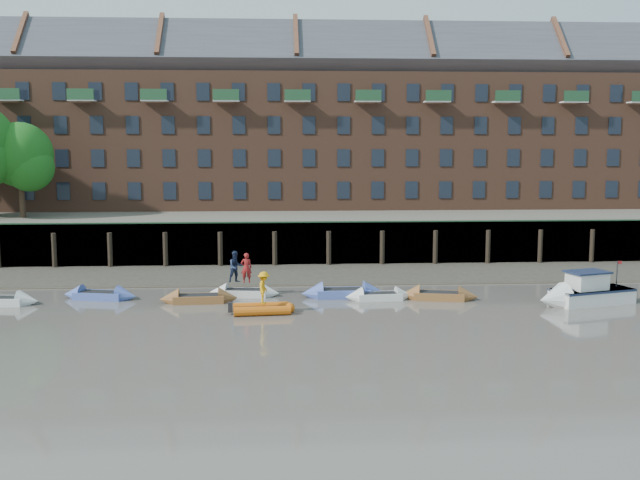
{
  "coord_description": "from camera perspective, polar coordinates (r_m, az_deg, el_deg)",
  "views": [
    {
      "loc": [
        -1.89,
        -33.01,
        8.99
      ],
      "look_at": [
        0.77,
        12.0,
        3.2
      ],
      "focal_mm": 42.0,
      "sensor_mm": 36.0,
      "label": 1
    }
  ],
  "objects": [
    {
      "name": "rowboat_3",
      "position": [
        44.81,
        -5.79,
        -4.01
      ],
      "size": [
        4.33,
        1.77,
        1.22
      ],
      "rotation": [
        0.0,
        0.0,
        -0.13
      ],
      "color": "silver",
      "rests_on": "ground"
    },
    {
      "name": "rowboat_1",
      "position": [
        45.62,
        -16.43,
        -4.06
      ],
      "size": [
        4.59,
        2.16,
        1.28
      ],
      "rotation": [
        0.0,
        0.0,
        -0.21
      ],
      "color": "#495EB1",
      "rests_on": "ground"
    },
    {
      "name": "mud_band",
      "position": [
        48.49,
        -1.1,
        -3.37
      ],
      "size": [
        110.0,
        1.6,
        0.1
      ],
      "primitive_type": "cube",
      "color": "#4C4336",
      "rests_on": "ground"
    },
    {
      "name": "person_rib_crew",
      "position": [
        39.95,
        -4.3,
        -3.65
      ],
      "size": [
        0.79,
        1.2,
        1.74
      ],
      "primitive_type": "imported",
      "rotation": [
        0.0,
        0.0,
        1.44
      ],
      "color": "orange",
      "rests_on": "rib_tender"
    },
    {
      "name": "apartment_terrace",
      "position": [
        70.13,
        -1.87,
        10.45
      ],
      "size": [
        80.6,
        15.56,
        20.98
      ],
      "color": "brown",
      "rests_on": "bank_terrace"
    },
    {
      "name": "foreshore",
      "position": [
        51.83,
        -1.25,
        -2.67
      ],
      "size": [
        110.0,
        8.0,
        0.5
      ],
      "primitive_type": "cube",
      "color": "#3D382F",
      "rests_on": "ground"
    },
    {
      "name": "rib_tender",
      "position": [
        40.26,
        -4.27,
        -5.24
      ],
      "size": [
        3.35,
        1.82,
        0.57
      ],
      "rotation": [
        0.0,
        0.0,
        0.09
      ],
      "color": "#C7590E",
      "rests_on": "ground"
    },
    {
      "name": "ground",
      "position": [
        34.26,
        -0.11,
        -7.9
      ],
      "size": [
        220.0,
        220.0,
        0.0
      ],
      "primitive_type": "plane",
      "color": "#615B54",
      "rests_on": "ground"
    },
    {
      "name": "bank_terrace",
      "position": [
        69.43,
        -1.81,
        1.21
      ],
      "size": [
        110.0,
        28.0,
        3.2
      ],
      "primitive_type": "cube",
      "color": "#5E594D",
      "rests_on": "ground"
    },
    {
      "name": "river_wall",
      "position": [
        55.91,
        -1.42,
        -0.28
      ],
      "size": [
        110.0,
        1.23,
        3.3
      ],
      "color": "#2D2A26",
      "rests_on": "ground"
    },
    {
      "name": "rowboat_2",
      "position": [
        43.39,
        -9.22,
        -4.43
      ],
      "size": [
        4.51,
        1.53,
        1.29
      ],
      "rotation": [
        0.0,
        0.0,
        0.05
      ],
      "color": "brown",
      "rests_on": "ground"
    },
    {
      "name": "rowboat_4",
      "position": [
        44.35,
        1.78,
        -4.05
      ],
      "size": [
        5.0,
        1.63,
        1.44
      ],
      "rotation": [
        0.0,
        0.0,
        0.04
      ],
      "color": "#495EB1",
      "rests_on": "ground"
    },
    {
      "name": "rowboat_6",
      "position": [
        44.19,
        9.04,
        -4.21
      ],
      "size": [
        4.66,
        2.18,
        1.3
      ],
      "rotation": [
        0.0,
        0.0,
        -0.2
      ],
      "color": "brown",
      "rests_on": "ground"
    },
    {
      "name": "person_rower_b",
      "position": [
        44.7,
        -6.44,
        -2.04
      ],
      "size": [
        1.12,
        1.02,
        1.88
      ],
      "primitive_type": "imported",
      "rotation": [
        0.0,
        0.0,
        0.41
      ],
      "color": "#19233F",
      "rests_on": "rowboat_3"
    },
    {
      "name": "person_rower_a",
      "position": [
        44.53,
        -5.64,
        -2.12
      ],
      "size": [
        0.69,
        0.49,
        1.79
      ],
      "primitive_type": "imported",
      "rotation": [
        0.0,
        0.0,
        3.23
      ],
      "color": "maroon",
      "rests_on": "rowboat_3"
    },
    {
      "name": "rowboat_5",
      "position": [
        43.74,
        4.53,
        -4.29
      ],
      "size": [
        4.08,
        1.46,
        1.16
      ],
      "rotation": [
        0.0,
        0.0,
        0.07
      ],
      "color": "silver",
      "rests_on": "ground"
    },
    {
      "name": "motor_launch",
      "position": [
        44.65,
        19.07,
        -3.9
      ],
      "size": [
        6.12,
        3.48,
        2.4
      ],
      "rotation": [
        0.0,
        0.0,
        3.43
      ],
      "color": "silver",
      "rests_on": "ground"
    }
  ]
}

